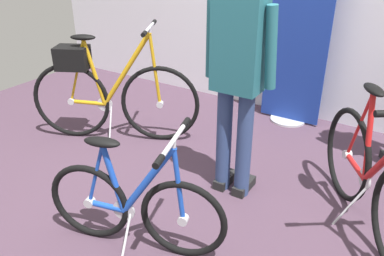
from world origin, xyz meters
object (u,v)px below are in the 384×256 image
floor_banner_stand (297,44)px  folding_bike_foreground (134,204)px  display_bike_right (373,180)px  visitor_near_wall (238,69)px  display_bike_left (107,91)px

floor_banner_stand → folding_bike_foreground: size_ratio=1.61×
floor_banner_stand → display_bike_right: floor_banner_stand is taller
folding_bike_foreground → visitor_near_wall: bearing=74.9°
floor_banner_stand → display_bike_right: bearing=-53.2°
floor_banner_stand → folding_bike_foreground: floor_banner_stand is taller
display_bike_left → visitor_near_wall: visitor_near_wall is taller
folding_bike_foreground → display_bike_right: size_ratio=0.91×
display_bike_right → floor_banner_stand: bearing=126.8°
floor_banner_stand → display_bike_left: floor_banner_stand is taller
folding_bike_foreground → display_bike_left: (-1.13, 0.99, 0.16)m
display_bike_left → visitor_near_wall: size_ratio=0.83×
folding_bike_foreground → display_bike_left: 1.51m
display_bike_left → floor_banner_stand: bearing=44.6°
folding_bike_foreground → visitor_near_wall: size_ratio=0.66×
folding_bike_foreground → display_bike_right: (1.15, 0.92, 0.07)m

